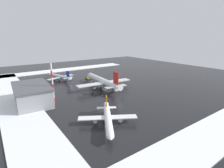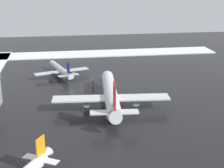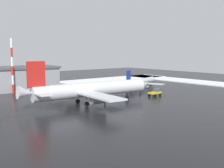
% 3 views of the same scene
% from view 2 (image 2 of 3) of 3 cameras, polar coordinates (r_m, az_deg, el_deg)
% --- Properties ---
extents(ground_plane, '(240.00, 240.00, 0.00)m').
position_cam_2_polar(ground_plane, '(105.24, 1.49, -3.20)').
color(ground_plane, black).
extents(snow_bank_left, '(14.00, 116.00, 0.41)m').
position_cam_2_polar(snow_bank_left, '(168.76, -2.41, 5.09)').
color(snow_bank_left, white).
rests_on(snow_bank_left, ground_plane).
extents(airplane_parked_starboard, '(40.96, 34.01, 12.16)m').
position_cam_2_polar(airplane_parked_starboard, '(101.12, -0.22, -1.67)').
color(airplane_parked_starboard, silver).
rests_on(airplane_parked_starboard, ground_plane).
extents(airplane_far_rear, '(24.77, 20.87, 7.54)m').
position_cam_2_polar(airplane_far_rear, '(133.31, -8.54, 2.36)').
color(airplane_far_rear, silver).
rests_on(airplane_far_rear, ground_plane).
extents(pushback_tug, '(4.74, 2.58, 2.50)m').
position_cam_2_polar(pushback_tug, '(124.86, -0.65, 0.90)').
color(pushback_tug, gold).
rests_on(pushback_tug, ground_plane).
extents(ground_crew_near_tug, '(0.36, 0.36, 1.71)m').
position_cam_2_polar(ground_crew_near_tug, '(104.70, 1.84, -2.75)').
color(ground_crew_near_tug, black).
rests_on(ground_crew_near_tug, ground_plane).
extents(ground_crew_beside_wing, '(0.36, 0.36, 1.71)m').
position_cam_2_polar(ground_crew_beside_wing, '(123.19, -3.21, 0.48)').
color(ground_crew_beside_wing, black).
rests_on(ground_crew_beside_wing, ground_plane).
extents(ground_crew_mid_apron, '(0.36, 0.36, 1.71)m').
position_cam_2_polar(ground_crew_mid_apron, '(117.90, -3.16, -0.34)').
color(ground_crew_mid_apron, black).
rests_on(ground_crew_mid_apron, ground_plane).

